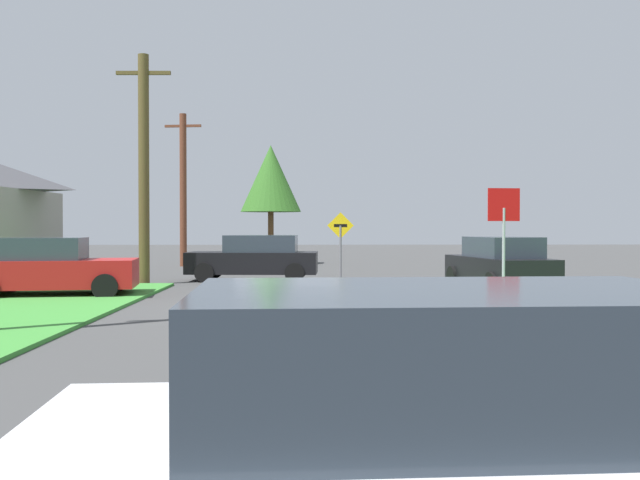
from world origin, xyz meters
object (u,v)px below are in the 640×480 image
utility_pole_far (183,188)px  direction_sign (340,239)px  oak_tree_left (271,179)px  utility_pole_mid (144,167)px  car_behind_on_main_road (483,464)px  car_approaching_junction (255,258)px  parked_car_near_building (50,267)px  stop_sign (504,224)px  car_on_crossroad (500,264)px

utility_pole_far → direction_sign: bearing=-55.9°
oak_tree_left → utility_pole_mid: bearing=-105.6°
direction_sign → car_behind_on_main_road: bearing=-91.2°
car_behind_on_main_road → utility_pole_far: bearing=99.4°
car_approaching_junction → parked_car_near_building: 7.81m
car_approaching_junction → parked_car_near_building: same height
stop_sign → utility_pole_mid: utility_pole_mid is taller
car_on_crossroad → oak_tree_left: oak_tree_left is taller
oak_tree_left → car_on_crossroad: bearing=-64.6°
parked_car_near_building → direction_sign: bearing=22.3°
car_approaching_junction → oak_tree_left: 11.84m
utility_pole_far → direction_sign: utility_pole_far is taller
parked_car_near_building → oak_tree_left: (5.23, 17.12, 3.59)m
car_behind_on_main_road → car_on_crossroad: (4.99, 17.51, 0.00)m
parked_car_near_building → direction_sign: (8.17, 4.66, 0.69)m
stop_sign → utility_pole_far: 21.18m
car_behind_on_main_road → parked_car_near_building: same height
car_behind_on_main_road → direction_sign: 20.86m
utility_pole_mid → direction_sign: utility_pole_mid is taller
stop_sign → oak_tree_left: 21.35m
oak_tree_left → car_behind_on_main_road: bearing=-85.7°
car_behind_on_main_road → direction_sign: direction_sign is taller
car_approaching_junction → utility_pole_far: size_ratio=0.63×
car_behind_on_main_road → direction_sign: (0.44, 20.85, 0.70)m
stop_sign → car_on_crossroad: bearing=-110.4°
car_behind_on_main_road → utility_pole_far: 32.20m
parked_car_near_building → utility_pole_far: utility_pole_far is taller
car_behind_on_main_road → oak_tree_left: size_ratio=0.71×
utility_pole_far → car_behind_on_main_road: bearing=-78.0°
stop_sign → utility_pole_mid: size_ratio=0.37×
car_behind_on_main_road → stop_sign: bearing=71.1°
stop_sign → car_on_crossroad: (1.17, 4.46, -1.18)m
car_on_crossroad → direction_sign: 5.68m
utility_pole_mid → direction_sign: 6.99m
car_approaching_junction → direction_sign: 3.29m
car_behind_on_main_road → utility_pole_mid: 21.48m
oak_tree_left → parked_car_near_building: bearing=-107.0°
car_on_crossroad → oak_tree_left: bearing=16.3°
direction_sign → utility_pole_far: bearing=124.1°
stop_sign → car_approaching_junction: bearing=-60.4°
car_behind_on_main_road → car_on_crossroad: same height
stop_sign → direction_sign: (-3.38, 7.80, -0.48)m
car_approaching_junction → parked_car_near_building: bearing=51.5°
car_approaching_junction → direction_sign: bearing=161.6°
utility_pole_mid → car_approaching_junction: bearing=25.1°
parked_car_near_building → oak_tree_left: oak_tree_left is taller
utility_pole_far → stop_sign: bearing=-60.2°
car_behind_on_main_road → oak_tree_left: 33.59m
stop_sign → utility_pole_far: size_ratio=0.38×
stop_sign → car_on_crossroad: 4.76m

